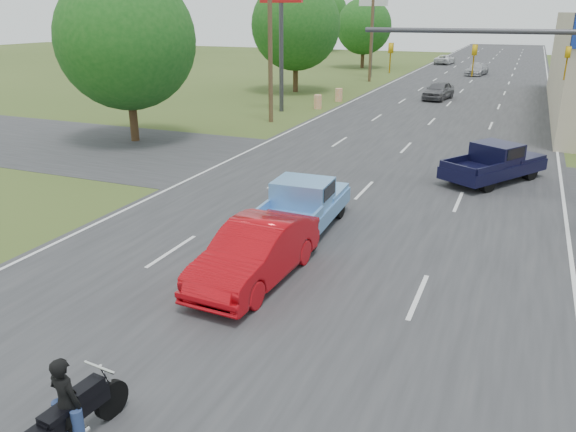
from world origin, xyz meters
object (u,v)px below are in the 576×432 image
at_px(rider, 67,408).
at_px(distant_car_white, 445,60).
at_px(blue_pickup, 303,204).
at_px(navy_pickup, 496,162).
at_px(distant_car_grey, 439,91).
at_px(red_convertible, 255,253).
at_px(distant_car_silver, 477,69).
at_px(motorcycle, 66,425).

xyz_separation_m(rider, distant_car_white, (-4.82, 74.64, -0.20)).
distance_m(rider, blue_pickup, 10.56).
bearing_deg(blue_pickup, distant_car_white, 92.08).
xyz_separation_m(navy_pickup, distant_car_grey, (-5.76, 22.59, -0.10)).
xyz_separation_m(red_convertible, blue_pickup, (-0.24, 3.99, 0.05)).
xyz_separation_m(rider, distant_car_grey, (-0.57, 41.31, -0.09)).
xyz_separation_m(distant_car_grey, distant_car_silver, (1.06, 20.43, -0.06)).
bearing_deg(red_convertible, rider, -88.03).
xyz_separation_m(distant_car_silver, distant_car_white, (-5.31, 12.90, -0.05)).
height_order(red_convertible, distant_car_grey, red_convertible).
bearing_deg(distant_car_white, red_convertible, 100.97).
distance_m(blue_pickup, distant_car_silver, 51.19).
height_order(rider, distant_car_grey, rider).
relative_size(blue_pickup, navy_pickup, 0.99).
height_order(rider, distant_car_silver, rider).
distance_m(red_convertible, rider, 6.57).
bearing_deg(red_convertible, distant_car_white, 96.77).
relative_size(motorcycle, navy_pickup, 0.43).
distance_m(red_convertible, blue_pickup, 4.00).
height_order(distant_car_silver, distant_car_white, distant_car_silver).
xyz_separation_m(motorcycle, distant_car_silver, (0.49, 61.80, 0.15)).
bearing_deg(navy_pickup, blue_pickup, -91.79).
distance_m(distant_car_grey, distant_car_white, 33.60).
height_order(motorcycle, blue_pickup, blue_pickup).
relative_size(red_convertible, navy_pickup, 0.93).
relative_size(blue_pickup, distant_car_silver, 1.12).
bearing_deg(red_convertible, motorcycle, -88.08).
distance_m(distant_car_silver, distant_car_white, 13.95).
xyz_separation_m(motorcycle, rider, (0.01, 0.06, 0.30)).
height_order(blue_pickup, navy_pickup, blue_pickup).
relative_size(red_convertible, blue_pickup, 0.94).
height_order(red_convertible, distant_car_silver, red_convertible).
relative_size(red_convertible, motorcycle, 2.14).
bearing_deg(blue_pickup, distant_car_grey, 88.68).
relative_size(motorcycle, rider, 1.38).
bearing_deg(rider, navy_pickup, -99.52).
bearing_deg(red_convertible, blue_pickup, 96.10).
relative_size(distant_car_grey, distant_car_silver, 0.93).
relative_size(motorcycle, blue_pickup, 0.44).
relative_size(rider, distant_car_silver, 0.36).
xyz_separation_m(blue_pickup, navy_pickup, (5.35, 8.16, -0.02)).
bearing_deg(distant_car_grey, red_convertible, -80.13).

